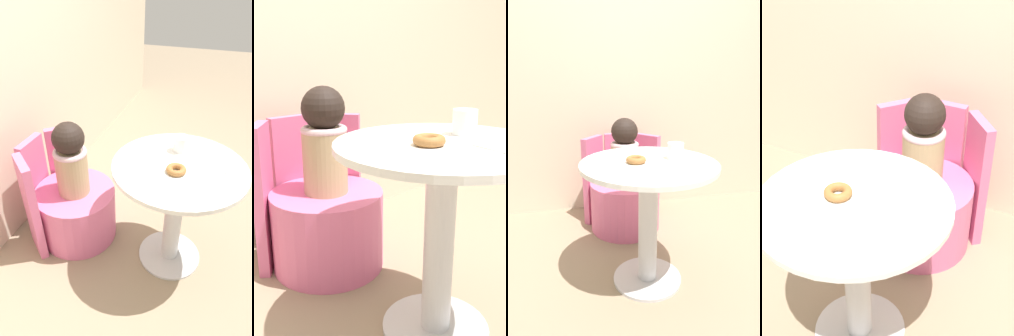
# 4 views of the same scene
# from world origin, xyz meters

# --- Properties ---
(ground_plane) EXTENTS (12.00, 12.00, 0.00)m
(ground_plane) POSITION_xyz_m (0.00, 0.00, 0.00)
(ground_plane) COLOR gray
(back_wall) EXTENTS (6.00, 0.06, 2.40)m
(back_wall) POSITION_xyz_m (0.00, 1.13, 1.20)
(back_wall) COLOR beige
(back_wall) RESTS_ON ground_plane
(round_table) EXTENTS (0.73, 0.73, 0.73)m
(round_table) POSITION_xyz_m (-0.08, -0.01, 0.51)
(round_table) COLOR silver
(round_table) RESTS_ON ground_plane
(tub_chair) EXTENTS (0.53, 0.53, 0.38)m
(tub_chair) POSITION_xyz_m (-0.08, 0.66, 0.19)
(tub_chair) COLOR #DB6693
(tub_chair) RESTS_ON ground_plane
(booth_backrest) EXTENTS (0.63, 0.23, 0.70)m
(booth_backrest) POSITION_xyz_m (-0.08, 0.88, 0.35)
(booth_backrest) COLOR #DB6693
(booth_backrest) RESTS_ON ground_plane
(child_figure) EXTENTS (0.21, 0.21, 0.49)m
(child_figure) POSITION_xyz_m (-0.08, 0.66, 0.63)
(child_figure) COLOR tan
(child_figure) RESTS_ON tub_chair
(donut) EXTENTS (0.11, 0.11, 0.03)m
(donut) POSITION_xyz_m (-0.15, -0.00, 0.74)
(donut) COLOR #9E6633
(donut) RESTS_ON round_table
(cup) EXTENTS (0.09, 0.09, 0.09)m
(cup) POSITION_xyz_m (0.08, 0.02, 0.77)
(cup) COLOR white
(cup) RESTS_ON round_table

